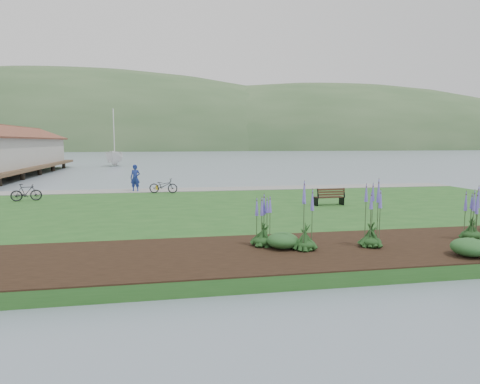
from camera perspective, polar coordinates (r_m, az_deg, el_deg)
The scene contains 18 objects.
ground at distance 22.14m, azimuth -1.05°, elevation -2.61°, with size 600.00×600.00×0.00m, color slate.
lawn at distance 20.17m, azimuth -0.10°, elevation -2.95°, with size 34.00×20.00×0.40m, color #20511C.
shoreline_path at distance 28.85m, azimuth -3.33°, elevation 0.40°, with size 34.00×2.20×0.03m, color gray.
garden_bed at distance 13.85m, azimuth 18.45°, elevation -6.85°, with size 24.00×4.40×0.04m, color black.
far_hillside at distance 193.03m, azimuth -3.61°, elevation 5.64°, with size 580.00×80.00×38.00m, color #375831, non-canonical shape.
pier_pavilion at distance 51.73m, azimuth -29.19°, elevation 4.82°, with size 8.00×36.00×5.40m.
park_bench at distance 21.95m, azimuth 11.86°, elevation -0.59°, with size 1.49×0.67×0.91m.
person at distance 28.25m, azimuth -13.80°, elevation 2.13°, with size 0.74×0.51×2.04m, color navy.
bicycle_a at distance 27.04m, azimuth -10.18°, elevation 0.84°, with size 1.78×0.62×0.93m, color black.
bicycle_b at distance 25.79m, azimuth -26.61°, elevation -0.05°, with size 1.55×0.45×0.93m, color black.
sailboat at distance 65.89m, azimuth -16.32°, elevation 3.33°, with size 10.15×10.33×26.76m, color silver.
pannier at distance 28.91m, azimuth -11.01°, elevation 0.55°, with size 0.17×0.27×0.28m, color gold.
echium_0 at distance 13.42m, azimuth 17.18°, elevation -2.98°, with size 0.62×0.62×2.23m.
echium_1 at distance 15.69m, azimuth 28.56°, elevation -2.86°, with size 0.62×0.62×1.81m.
echium_4 at distance 12.96m, azimuth 3.15°, elevation -3.92°, with size 0.62×0.62×1.80m.
echium_5 at distance 12.62m, azimuth 8.74°, elevation -3.74°, with size 0.62×0.62×2.28m.
shrub_0 at distance 12.81m, azimuth 5.71°, elevation -6.45°, with size 0.94×0.94×0.47m, color #1E4C21.
shrub_1 at distance 13.50m, azimuth 28.28°, elevation -6.50°, with size 0.99×0.99×0.50m, color #1E4C21.
Camera 1 is at (-3.63, -21.54, 3.59)m, focal length 32.00 mm.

